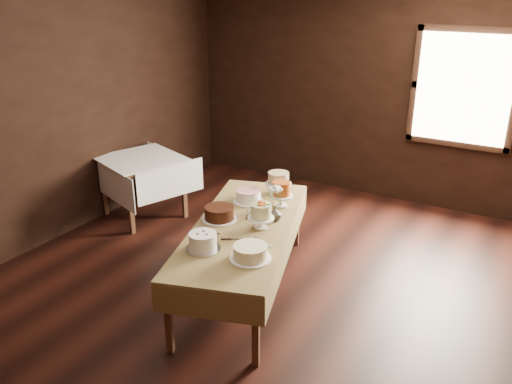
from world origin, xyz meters
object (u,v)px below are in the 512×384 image
object	(u,v)px
cake_swirl	(203,242)
cake_server_e	(212,233)
side_table	(141,165)
cake_lattice	(248,197)
cake_chocolate	(219,214)
cake_flowers	(261,217)
cake_server_b	(267,244)
cake_server_c	(248,212)
cake_caramel	(281,196)
flower_vase	(275,214)
cake_cream	(250,253)
cake_server_a	(240,239)
display_table	(243,230)
cake_server_d	(275,216)
cake_speckled	(278,184)

from	to	relation	value
cake_swirl	cake_server_e	distance (m)	0.31
side_table	cake_swirl	world-z (taller)	cake_swirl
side_table	cake_server_e	size ratio (longest dim) A/B	4.91
side_table	cake_lattice	world-z (taller)	cake_lattice
cake_lattice	cake_chocolate	bearing A→B (deg)	-91.76
cake_chocolate	cake_flowers	world-z (taller)	cake_flowers
cake_server_b	cake_server_c	bearing A→B (deg)	153.47
cake_caramel	cake_server_b	xyz separation A→B (m)	(0.29, -0.80, -0.11)
flower_vase	cake_chocolate	bearing A→B (deg)	-150.88
cake_cream	cake_server_a	bearing A→B (deg)	136.12
cake_server_e	cake_server_b	bearing A→B (deg)	-15.10
cake_lattice	display_table	bearing A→B (deg)	-63.92
cake_server_c	flower_vase	bearing A→B (deg)	-118.45
cake_caramel	cake_swirl	distance (m)	1.16
cake_cream	cake_server_d	size ratio (longest dim) A/B	1.60
cake_swirl	cake_chocolate	bearing A→B (deg)	110.94
cake_caramel	cake_swirl	bearing A→B (deg)	-97.09
side_table	cake_swirl	xyz separation A→B (m)	(1.97, -1.43, 0.08)
cake_server_b	cake_server_c	world-z (taller)	same
cake_caramel	cake_chocolate	distance (m)	0.68
cake_flowers	cake_swirl	world-z (taller)	cake_flowers
cake_server_d	display_table	bearing A→B (deg)	175.13
cake_cream	cake_server_e	distance (m)	0.58
side_table	cake_cream	xyz separation A→B (m)	(2.40, -1.37, 0.07)
cake_cream	cake_server_e	world-z (taller)	cake_cream
display_table	cake_chocolate	world-z (taller)	cake_chocolate
display_table	cake_server_a	xyz separation A→B (m)	(0.13, -0.27, 0.05)
cake_lattice	cake_server_b	size ratio (longest dim) A/B	1.32
cake_caramel	cake_server_d	world-z (taller)	cake_caramel
cake_caramel	cake_flowers	world-z (taller)	cake_caramel
cake_flowers	cake_server_a	world-z (taller)	cake_flowers
cake_caramel	cake_server_d	xyz separation A→B (m)	(0.06, -0.24, -0.11)
cake_cream	cake_server_c	xyz separation A→B (m)	(-0.49, 0.78, -0.05)
cake_caramel	cake_speckled	bearing A→B (deg)	122.45
cake_server_e	flower_vase	xyz separation A→B (m)	(0.35, 0.54, 0.06)
side_table	cake_server_c	bearing A→B (deg)	-17.05
cake_swirl	flower_vase	world-z (taller)	cake_swirl
cake_cream	cake_server_a	xyz separation A→B (m)	(-0.26, 0.25, -0.05)
side_table	cake_server_d	world-z (taller)	side_table
cake_lattice	cake_server_a	world-z (taller)	cake_lattice
side_table	cake_server_c	xyz separation A→B (m)	(1.91, -0.59, 0.02)
cake_speckled	cake_server_b	distance (m)	1.20
side_table	cake_server_c	distance (m)	2.00
cake_caramel	cake_server_d	distance (m)	0.27
cake_caramel	flower_vase	size ratio (longest dim) A/B	2.04
cake_lattice	cake_server_e	world-z (taller)	cake_lattice
display_table	cake_chocolate	size ratio (longest dim) A/B	6.55
cake_speckled	cake_server_e	size ratio (longest dim) A/B	1.17
display_table	cake_chocolate	bearing A→B (deg)	-176.47
cake_swirl	cake_server_c	xyz separation A→B (m)	(-0.06, 0.84, -0.07)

